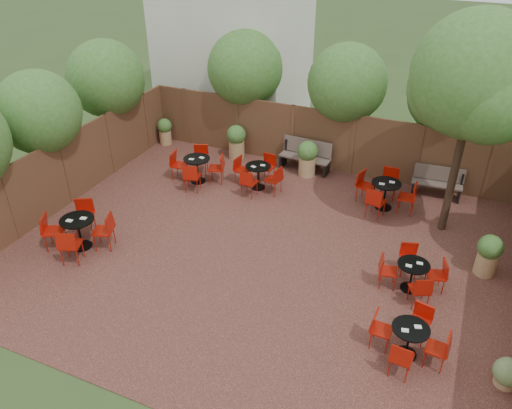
% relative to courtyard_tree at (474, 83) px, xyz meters
% --- Properties ---
extents(ground, '(80.00, 80.00, 0.00)m').
position_rel_courtyard_tree_xyz_m(ground, '(-4.07, -2.84, -4.02)').
color(ground, '#354F23').
rests_on(ground, ground).
extents(courtyard_paving, '(12.00, 10.00, 0.02)m').
position_rel_courtyard_tree_xyz_m(courtyard_paving, '(-4.07, -2.84, -4.01)').
color(courtyard_paving, '#3A1E17').
rests_on(courtyard_paving, ground).
extents(fence_back, '(12.00, 0.08, 2.00)m').
position_rel_courtyard_tree_xyz_m(fence_back, '(-4.07, 2.16, -3.02)').
color(fence_back, brown).
rests_on(fence_back, ground).
extents(fence_left, '(0.08, 10.00, 2.00)m').
position_rel_courtyard_tree_xyz_m(fence_left, '(-10.07, -2.84, -3.02)').
color(fence_left, brown).
rests_on(fence_left, ground).
extents(neighbour_building, '(5.00, 4.00, 8.00)m').
position_rel_courtyard_tree_xyz_m(neighbour_building, '(-8.57, 5.16, -0.02)').
color(neighbour_building, silver).
rests_on(neighbour_building, ground).
extents(overhang_foliage, '(15.80, 10.80, 2.59)m').
position_rel_courtyard_tree_xyz_m(overhang_foliage, '(-5.91, -0.08, -1.28)').
color(overhang_foliage, '#366821').
rests_on(overhang_foliage, ground).
extents(courtyard_tree, '(3.02, 2.96, 5.65)m').
position_rel_courtyard_tree_xyz_m(courtyard_tree, '(0.00, 0.00, 0.00)').
color(courtyard_tree, black).
rests_on(courtyard_tree, courtyard_paving).
extents(park_bench_left, '(1.66, 0.62, 1.01)m').
position_rel_courtyard_tree_xyz_m(park_bench_left, '(-4.46, 1.79, -3.48)').
color(park_bench_left, brown).
rests_on(park_bench_left, courtyard_paving).
extents(park_bench_right, '(1.46, 0.56, 0.89)m').
position_rel_courtyard_tree_xyz_m(park_bench_right, '(-0.37, 1.78, -3.54)').
color(park_bench_right, brown).
rests_on(park_bench_right, courtyard_paving).
extents(bistro_tables, '(9.75, 6.87, 0.96)m').
position_rel_courtyard_tree_xyz_m(bistro_tables, '(-4.31, -1.89, -3.55)').
color(bistro_tables, black).
rests_on(bistro_tables, courtyard_paving).
extents(planters, '(11.39, 3.88, 1.16)m').
position_rel_courtyard_tree_xyz_m(planters, '(-4.75, 0.90, -3.40)').
color(planters, '#A88354').
rests_on(planters, courtyard_paving).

